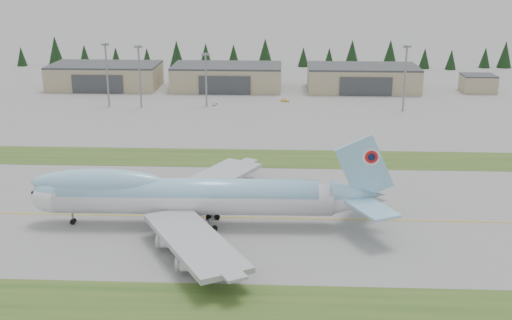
{
  "coord_description": "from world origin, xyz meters",
  "views": [
    {
      "loc": [
        11.11,
        -132.86,
        55.12
      ],
      "look_at": [
        4.05,
        17.82,
        8.0
      ],
      "focal_mm": 45.0,
      "sensor_mm": 36.0,
      "label": 1
    }
  ],
  "objects_px": {
    "hangar_center": "(227,77)",
    "service_vehicle_a": "(215,105)",
    "service_vehicle_b": "(285,102)",
    "hangar_left": "(105,76)",
    "hangar_right": "(363,78)",
    "boeing_747_freighter": "(190,196)",
    "service_vehicle_c": "(383,95)"
  },
  "relations": [
    {
      "from": "hangar_right",
      "to": "service_vehicle_c",
      "type": "relative_size",
      "value": 12.38
    },
    {
      "from": "hangar_left",
      "to": "service_vehicle_c",
      "type": "bearing_deg",
      "value": -4.74
    },
    {
      "from": "hangar_center",
      "to": "service_vehicle_a",
      "type": "distance_m",
      "value": 34.79
    },
    {
      "from": "hangar_right",
      "to": "service_vehicle_a",
      "type": "bearing_deg",
      "value": -151.02
    },
    {
      "from": "hangar_center",
      "to": "hangar_right",
      "type": "relative_size",
      "value": 1.0
    },
    {
      "from": "hangar_center",
      "to": "service_vehicle_b",
      "type": "xyz_separation_m",
      "value": [
        25.96,
        -26.18,
        -5.39
      ]
    },
    {
      "from": "service_vehicle_a",
      "to": "hangar_left",
      "type": "bearing_deg",
      "value": 157.76
    },
    {
      "from": "hangar_right",
      "to": "service_vehicle_a",
      "type": "height_order",
      "value": "hangar_right"
    },
    {
      "from": "service_vehicle_b",
      "to": "service_vehicle_c",
      "type": "bearing_deg",
      "value": -65.88
    },
    {
      "from": "boeing_747_freighter",
      "to": "hangar_left",
      "type": "distance_m",
      "value": 166.2
    },
    {
      "from": "hangar_right",
      "to": "service_vehicle_b",
      "type": "height_order",
      "value": "hangar_right"
    },
    {
      "from": "service_vehicle_a",
      "to": "service_vehicle_b",
      "type": "distance_m",
      "value": 29.07
    },
    {
      "from": "hangar_left",
      "to": "hangar_center",
      "type": "relative_size",
      "value": 1.0
    },
    {
      "from": "hangar_center",
      "to": "hangar_right",
      "type": "height_order",
      "value": "same"
    },
    {
      "from": "service_vehicle_b",
      "to": "service_vehicle_a",
      "type": "bearing_deg",
      "value": 109.53
    },
    {
      "from": "boeing_747_freighter",
      "to": "service_vehicle_c",
      "type": "height_order",
      "value": "boeing_747_freighter"
    },
    {
      "from": "hangar_center",
      "to": "boeing_747_freighter",
      "type": "bearing_deg",
      "value": -87.82
    },
    {
      "from": "service_vehicle_b",
      "to": "hangar_center",
      "type": "bearing_deg",
      "value": 48.04
    },
    {
      "from": "service_vehicle_b",
      "to": "service_vehicle_c",
      "type": "distance_m",
      "value": 44.94
    },
    {
      "from": "hangar_right",
      "to": "service_vehicle_b",
      "type": "xyz_separation_m",
      "value": [
        -34.04,
        -26.18,
        -5.39
      ]
    },
    {
      "from": "boeing_747_freighter",
      "to": "hangar_right",
      "type": "xyz_separation_m",
      "value": [
        54.1,
        154.64,
        -1.46
      ]
    },
    {
      "from": "boeing_747_freighter",
      "to": "service_vehicle_a",
      "type": "bearing_deg",
      "value": 92.62
    },
    {
      "from": "hangar_left",
      "to": "service_vehicle_a",
      "type": "bearing_deg",
      "value": -32.89
    },
    {
      "from": "hangar_left",
      "to": "service_vehicle_a",
      "type": "height_order",
      "value": "hangar_left"
    },
    {
      "from": "boeing_747_freighter",
      "to": "hangar_right",
      "type": "height_order",
      "value": "boeing_747_freighter"
    },
    {
      "from": "boeing_747_freighter",
      "to": "service_vehicle_b",
      "type": "distance_m",
      "value": 130.2
    },
    {
      "from": "boeing_747_freighter",
      "to": "hangar_right",
      "type": "relative_size",
      "value": 1.63
    },
    {
      "from": "service_vehicle_a",
      "to": "service_vehicle_c",
      "type": "xyz_separation_m",
      "value": [
        69.9,
        24.13,
        0.0
      ]
    },
    {
      "from": "hangar_center",
      "to": "service_vehicle_a",
      "type": "relative_size",
      "value": 15.09
    },
    {
      "from": "service_vehicle_c",
      "to": "hangar_center",
      "type": "bearing_deg",
      "value": -161.09
    },
    {
      "from": "hangar_right",
      "to": "service_vehicle_b",
      "type": "bearing_deg",
      "value": -142.44
    },
    {
      "from": "hangar_right",
      "to": "service_vehicle_c",
      "type": "xyz_separation_m",
      "value": [
        7.96,
        -10.19,
        -5.39
      ]
    }
  ]
}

